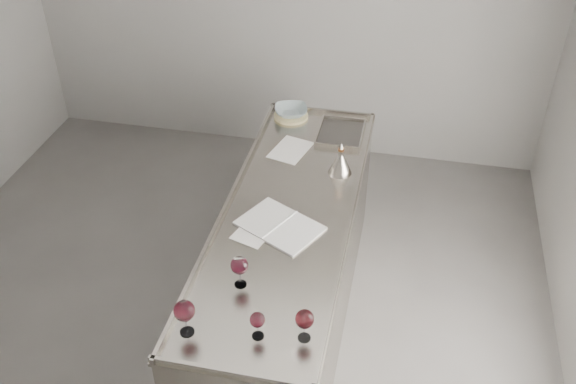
% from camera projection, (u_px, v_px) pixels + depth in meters
% --- Properties ---
extents(room_shell, '(4.54, 5.04, 2.84)m').
position_uv_depth(room_shell, '(182.00, 164.00, 3.32)').
color(room_shell, '#514E4C').
rests_on(room_shell, ground).
extents(counter, '(0.77, 2.42, 0.97)m').
position_uv_depth(counter, '(288.00, 269.00, 4.03)').
color(counter, gray).
rests_on(counter, ground).
extents(wine_glass_left, '(0.10, 0.10, 0.20)m').
position_uv_depth(wine_glass_left, '(184.00, 312.00, 2.93)').
color(wine_glass_left, white).
rests_on(wine_glass_left, counter).
extents(wine_glass_middle, '(0.09, 0.09, 0.18)m').
position_uv_depth(wine_glass_middle, '(239.00, 266.00, 3.19)').
color(wine_glass_middle, white).
rests_on(wine_glass_middle, counter).
extents(wine_glass_right, '(0.09, 0.09, 0.17)m').
position_uv_depth(wine_glass_right, '(305.00, 320.00, 2.91)').
color(wine_glass_right, white).
rests_on(wine_glass_right, counter).
extents(wine_glass_small, '(0.07, 0.07, 0.15)m').
position_uv_depth(wine_glass_small, '(257.00, 321.00, 2.93)').
color(wine_glass_small, white).
rests_on(wine_glass_small, counter).
extents(notebook, '(0.54, 0.48, 0.02)m').
position_uv_depth(notebook, '(280.00, 226.00, 3.63)').
color(notebook, silver).
rests_on(notebook, counter).
extents(loose_paper_top, '(0.28, 0.35, 0.00)m').
position_uv_depth(loose_paper_top, '(291.00, 150.00, 4.28)').
color(loose_paper_top, silver).
rests_on(loose_paper_top, counter).
extents(loose_paper_under, '(0.26, 0.31, 0.00)m').
position_uv_depth(loose_paper_under, '(256.00, 230.00, 3.60)').
color(loose_paper_under, silver).
rests_on(loose_paper_under, counter).
extents(trivet, '(0.26, 0.26, 0.02)m').
position_uv_depth(trivet, '(291.00, 116.00, 4.63)').
color(trivet, '#C5B77F').
rests_on(trivet, counter).
extents(ceramic_bowl, '(0.29, 0.29, 0.06)m').
position_uv_depth(ceramic_bowl, '(291.00, 111.00, 4.60)').
color(ceramic_bowl, gray).
rests_on(ceramic_bowl, trivet).
extents(wine_funnel, '(0.15, 0.15, 0.22)m').
position_uv_depth(wine_funnel, '(340.00, 164.00, 4.03)').
color(wine_funnel, '#A19A90').
rests_on(wine_funnel, counter).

